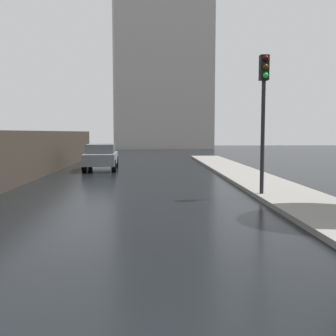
# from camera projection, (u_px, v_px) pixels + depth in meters

# --- Properties ---
(car_grey_mid_road) EXTENTS (1.85, 4.13, 1.40)m
(car_grey_mid_road) POSITION_uv_depth(u_px,v_px,m) (101.00, 156.00, 21.93)
(car_grey_mid_road) COLOR slate
(car_grey_mid_road) RESTS_ON ground
(traffic_light) EXTENTS (0.26, 0.39, 4.22)m
(traffic_light) POSITION_uv_depth(u_px,v_px,m) (264.00, 98.00, 12.29)
(traffic_light) COLOR black
(traffic_light) RESTS_ON sidewalk_strip
(distant_tower) EXTENTS (12.78, 8.31, 30.75)m
(distant_tower) POSITION_uv_depth(u_px,v_px,m) (162.00, 42.00, 50.68)
(distant_tower) COLOR #9E9993
(distant_tower) RESTS_ON ground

